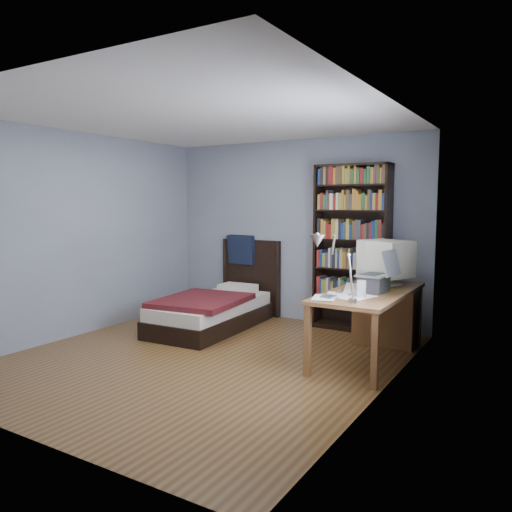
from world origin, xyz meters
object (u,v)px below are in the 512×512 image
soda_can (365,282)px  desk_lamp (323,248)px  desk (382,311)px  bed (215,307)px  keyboard (354,289)px  bookshelf (352,248)px  speaker (361,289)px  laptop (376,281)px  crt_monitor (387,260)px

soda_can → desk_lamp: bearing=-87.4°
desk → bed: 2.20m
desk_lamp → soda_can: size_ratio=5.90×
desk_lamp → keyboard: bearing=95.2°
soda_can → bed: (-2.08, 0.10, -0.52)m
desk_lamp → bookshelf: bearing=104.1°
speaker → bed: bearing=147.8°
desk → bookshelf: (-0.60, 0.60, 0.65)m
desk_lamp → bed: (-2.14, 1.39, -1.00)m
soda_can → bed: bearing=177.2°
desk_lamp → bed: size_ratio=0.33×
desk → speaker: (0.05, -0.88, 0.39)m
laptop → bed: laptop is taller
crt_monitor → laptop: 0.53m
desk_lamp → bookshelf: size_ratio=0.31×
keyboard → soda_can: 0.24m
desk → bookshelf: 1.07m
laptop → bed: bearing=171.6°
desk_lamp → soda_can: bearing=92.6°
crt_monitor → soda_can: 0.39m
desk → soda_can: bearing=-111.0°
keyboard → bed: bearing=153.0°
laptop → soda_can: (-0.19, 0.23, -0.06)m
crt_monitor → speaker: 0.89m
bed → soda_can: bearing=-2.8°
desk → speaker: 0.96m
laptop → desk_lamp: 1.14m
keyboard → desk: bearing=56.7°
laptop → bed: 2.36m
keyboard → bookshelf: bookshelf is taller
crt_monitor → laptop: crt_monitor is taller
desk → keyboard: bearing=-105.7°
desk_lamp → speaker: bearing=81.6°
desk_lamp → speaker: (0.10, 0.70, -0.45)m
speaker → bed: bed is taller
laptop → soda_can: bearing=128.6°
bed → desk: bearing=4.9°
desk → bed: bed is taller
keyboard → crt_monitor: bearing=51.6°
bookshelf → bed: size_ratio=1.06×
laptop → speaker: 0.36m
crt_monitor → speaker: crt_monitor is taller
laptop → keyboard: laptop is taller
crt_monitor → desk_lamp: bearing=-93.6°
bookshelf → desk_lamp: bearing=-75.9°
bookshelf → bed: bookshelf is taller
desk → desk_lamp: size_ratio=2.60×
laptop → speaker: bearing=-94.0°
speaker → crt_monitor: bearing=75.3°
keyboard → laptop: bearing=-16.3°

